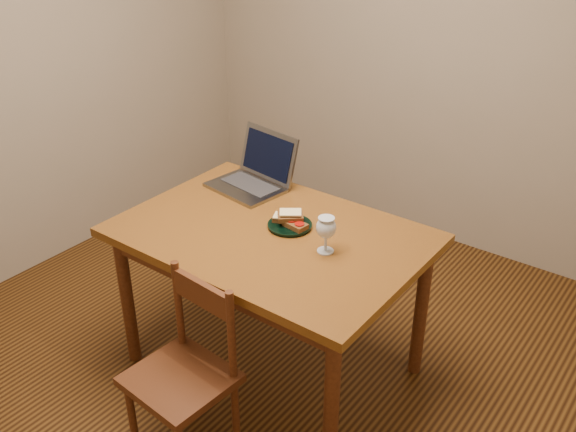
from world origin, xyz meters
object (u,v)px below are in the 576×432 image
Objects in this scene: plate at (290,226)px; laptop at (256,172)px; chair at (184,367)px; milk_glass at (326,235)px; table at (271,248)px.

plate is 0.50× the size of laptop.
milk_glass is (0.24, 0.61, 0.39)m from chair.
laptop reaches higher than table.
laptop reaches higher than chair.
table is at bearing -179.43° from milk_glass.
chair is at bearing -111.58° from milk_glass.
plate is (0.04, 0.08, 0.09)m from table.
milk_glass is (0.24, -0.07, 0.07)m from plate.
plate is 0.26m from milk_glass.
milk_glass reaches higher than table.
chair is at bearing -90.27° from plate.
chair is 1.07m from laptop.
milk_glass reaches higher than chair.
table is 0.65m from chair.
laptop is (-0.39, 0.25, 0.06)m from plate.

